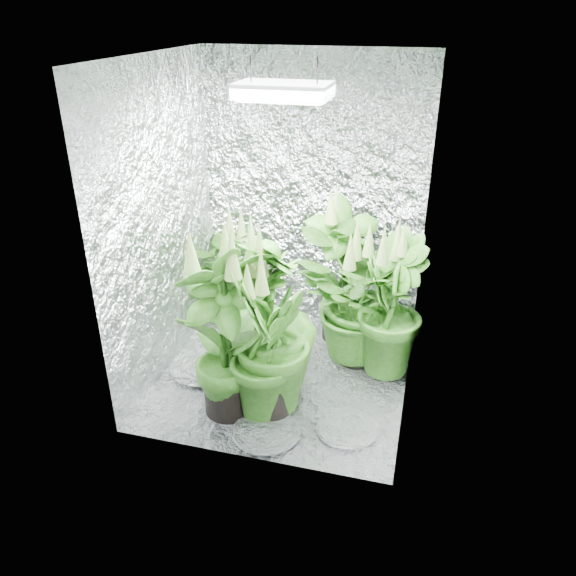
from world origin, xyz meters
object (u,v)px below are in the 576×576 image
Objects in this scene: plant_b at (343,273)px; plant_e at (359,300)px; grow_lamp at (284,91)px; circulation_fan at (378,345)px; plant_a at (226,269)px; plant_c at (389,308)px; plant_f at (225,330)px; plant_g at (269,345)px; plant_d at (269,317)px.

plant_e is at bearing -58.35° from plant_b.
circulation_fan is (0.59, 0.27, -1.66)m from grow_lamp.
plant_e is 2.88× the size of circulation_fan.
plant_b is (0.92, -0.07, 0.11)m from plant_a.
plant_a is 1.12m from plant_e.
plant_e is (-0.21, 0.07, -0.01)m from plant_c.
plant_f is (0.41, -1.08, 0.15)m from plant_a.
plant_b is at bearing 63.18° from plant_f.
plant_g is at bearing -133.52° from plant_c.
plant_g reaches higher than circulation_fan.
plant_e is (0.43, 0.31, -1.36)m from grow_lamp.
plant_e is at bearing -16.91° from plant_a.
plant_a is 1.31m from circulation_fan.
plant_d reaches higher than plant_b.
plant_f reaches higher than plant_e.
plant_d is (0.59, -0.80, 0.11)m from plant_a.
plant_g is (0.07, -0.25, -0.03)m from plant_d.
plant_c is 0.89× the size of plant_d.
plant_g is 2.78× the size of circulation_fan.
circulation_fan is at bearing 40.64° from plant_f.
plant_f is at bearing -175.32° from plant_g.
plant_c is (1.28, -0.40, 0.06)m from plant_a.
plant_a is at bearing 175.64° from plant_b.
circulation_fan is (0.57, 0.68, -0.33)m from plant_g.
plant_b is 1.09× the size of plant_c.
circulation_fan is (0.82, 0.70, -0.41)m from plant_f.
plant_d is 0.94× the size of plant_f.
plant_c is at bearing -19.73° from plant_e.
plant_b is 2.94× the size of circulation_fan.
plant_f reaches higher than plant_c.
plant_d is 1.05× the size of plant_e.
grow_lamp is 1.39m from plant_g.
plant_d is at bearing -53.87° from plant_a.
plant_c is (0.36, -0.33, -0.05)m from plant_b.
plant_d reaches higher than circulation_fan.
plant_g is at bearing -58.01° from plant_a.
plant_a is at bearing 135.00° from grow_lamp.
plant_d is at bearing 56.42° from plant_f.
plant_c is at bearing -42.20° from plant_b.
plant_g is 0.95m from circulation_fan.
plant_f reaches higher than plant_d.
plant_e reaches higher than circulation_fan.
plant_f is at bearing -123.58° from plant_d.
plant_c reaches higher than plant_e.
plant_a is 0.92m from plant_b.
plant_e is (0.16, -0.26, -0.06)m from plant_b.
plant_c is 0.80m from plant_d.
grow_lamp is 1.51m from plant_c.
plant_d is at bearing -135.53° from plant_e.
grow_lamp is 0.44× the size of plant_b.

